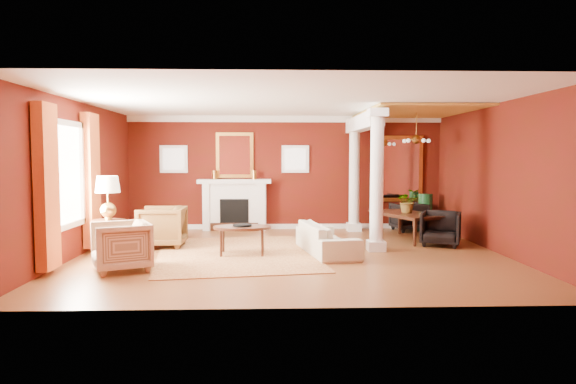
{
  "coord_description": "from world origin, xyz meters",
  "views": [
    {
      "loc": [
        -0.4,
        -9.7,
        1.87
      ],
      "look_at": [
        -0.04,
        0.64,
        1.15
      ],
      "focal_mm": 32.0,
      "sensor_mm": 36.0,
      "label": 1
    }
  ],
  "objects_px": {
    "armchair_leopard": "(162,225)",
    "dining_table": "(408,218)",
    "coffee_table": "(242,229)",
    "side_table": "(108,203)",
    "sofa": "(327,233)",
    "armchair_stripe": "(121,244)"
  },
  "relations": [
    {
      "from": "sofa",
      "to": "dining_table",
      "type": "distance_m",
      "value": 2.55
    },
    {
      "from": "sofa",
      "to": "coffee_table",
      "type": "bearing_deg",
      "value": 83.72
    },
    {
      "from": "sofa",
      "to": "side_table",
      "type": "relative_size",
      "value": 1.31
    },
    {
      "from": "armchair_leopard",
      "to": "side_table",
      "type": "height_order",
      "value": "side_table"
    },
    {
      "from": "coffee_table",
      "to": "armchair_stripe",
      "type": "bearing_deg",
      "value": -145.92
    },
    {
      "from": "coffee_table",
      "to": "side_table",
      "type": "distance_m",
      "value": 2.5
    },
    {
      "from": "armchair_leopard",
      "to": "side_table",
      "type": "distance_m",
      "value": 1.45
    },
    {
      "from": "armchair_leopard",
      "to": "dining_table",
      "type": "bearing_deg",
      "value": 97.79
    },
    {
      "from": "armchair_stripe",
      "to": "dining_table",
      "type": "distance_m",
      "value": 6.28
    },
    {
      "from": "armchair_leopard",
      "to": "side_table",
      "type": "relative_size",
      "value": 0.61
    },
    {
      "from": "side_table",
      "to": "dining_table",
      "type": "height_order",
      "value": "side_table"
    },
    {
      "from": "dining_table",
      "to": "sofa",
      "type": "bearing_deg",
      "value": 105.04
    },
    {
      "from": "armchair_leopard",
      "to": "coffee_table",
      "type": "relative_size",
      "value": 0.85
    },
    {
      "from": "armchair_stripe",
      "to": "dining_table",
      "type": "height_order",
      "value": "dining_table"
    },
    {
      "from": "coffee_table",
      "to": "dining_table",
      "type": "relative_size",
      "value": 0.64
    },
    {
      "from": "armchair_leopard",
      "to": "dining_table",
      "type": "height_order",
      "value": "dining_table"
    },
    {
      "from": "armchair_leopard",
      "to": "dining_table",
      "type": "distance_m",
      "value": 5.39
    },
    {
      "from": "dining_table",
      "to": "armchair_stripe",
      "type": "bearing_deg",
      "value": 95.13
    },
    {
      "from": "dining_table",
      "to": "coffee_table",
      "type": "bearing_deg",
      "value": 91.77
    },
    {
      "from": "armchair_stripe",
      "to": "coffee_table",
      "type": "xyz_separation_m",
      "value": [
        1.91,
        1.29,
        0.06
      ]
    },
    {
      "from": "sofa",
      "to": "side_table",
      "type": "bearing_deg",
      "value": 84.61
    },
    {
      "from": "sofa",
      "to": "side_table",
      "type": "height_order",
      "value": "side_table"
    }
  ]
}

